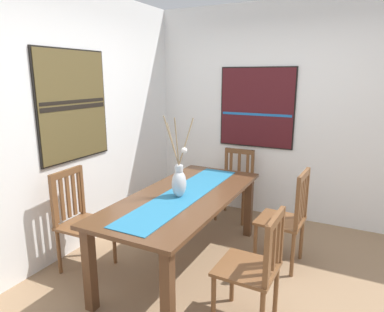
{
  "coord_description": "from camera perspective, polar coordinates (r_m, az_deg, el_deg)",
  "views": [
    {
      "loc": [
        -2.48,
        -0.81,
        1.81
      ],
      "look_at": [
        0.3,
        0.61,
        1.07
      ],
      "focal_mm": 31.66,
      "sensor_mm": 36.0,
      "label": 1
    }
  ],
  "objects": [
    {
      "name": "ground_plane",
      "position": [
        3.19,
        7.87,
        -21.83
      ],
      "size": [
        6.4,
        6.4,
        0.03
      ],
      "primitive_type": "cube",
      "color": "#8E7051"
    },
    {
      "name": "wall_back",
      "position": [
        3.67,
        -20.05,
        5.28
      ],
      "size": [
        6.4,
        0.12,
        2.7
      ],
      "primitive_type": "cube",
      "color": "white",
      "rests_on": "ground_plane"
    },
    {
      "name": "wall_side",
      "position": [
        4.44,
        16.44,
        6.8
      ],
      "size": [
        0.12,
        6.4,
        2.7
      ],
      "primitive_type": "cube",
      "color": "white",
      "rests_on": "ground_plane"
    },
    {
      "name": "dining_table",
      "position": [
        3.22,
        -1.32,
        -8.17
      ],
      "size": [
        1.96,
        0.87,
        0.73
      ],
      "color": "#51331E",
      "rests_on": "ground_plane"
    },
    {
      "name": "table_runner",
      "position": [
        3.19,
        -1.33,
        -6.41
      ],
      "size": [
        1.81,
        0.36,
        0.01
      ],
      "primitive_type": "cube",
      "color": "#236B93",
      "rests_on": "dining_table"
    },
    {
      "name": "centerpiece_vase",
      "position": [
        3.08,
        -2.18,
        -4.13
      ],
      "size": [
        0.23,
        0.21,
        0.75
      ],
      "color": "silver",
      "rests_on": "dining_table"
    },
    {
      "name": "chair_0",
      "position": [
        3.42,
        -18.38,
        -9.93
      ],
      "size": [
        0.44,
        0.44,
        0.96
      ],
      "color": "brown",
      "rests_on": "ground_plane"
    },
    {
      "name": "chair_1",
      "position": [
        4.44,
        7.32,
        -4.43
      ],
      "size": [
        0.43,
        0.43,
        0.88
      ],
      "color": "brown",
      "rests_on": "ground_plane"
    },
    {
      "name": "chair_2",
      "position": [
        3.42,
        15.74,
        -9.79
      ],
      "size": [
        0.44,
        0.44,
        0.96
      ],
      "color": "brown",
      "rests_on": "ground_plane"
    },
    {
      "name": "chair_3",
      "position": [
        2.6,
        10.39,
        -17.96
      ],
      "size": [
        0.43,
        0.43,
        0.9
      ],
      "color": "brown",
      "rests_on": "ground_plane"
    },
    {
      "name": "painting_on_back_wall",
      "position": [
        3.62,
        -19.39,
        8.0
      ],
      "size": [
        0.9,
        0.05,
        1.1
      ],
      "color": "black"
    },
    {
      "name": "painting_on_side_wall",
      "position": [
        4.47,
        10.84,
        8.0
      ],
      "size": [
        0.05,
        0.97,
        1.02
      ],
      "color": "black"
    }
  ]
}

